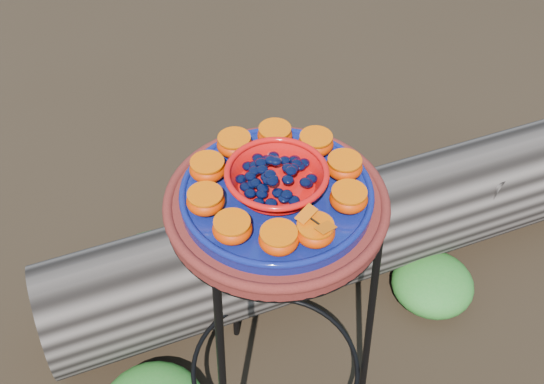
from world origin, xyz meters
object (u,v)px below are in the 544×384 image
terracotta_saucer (276,206)px  cobalt_plate (277,195)px  plant_stand (276,320)px  red_bowl (277,181)px  driftwood_log (330,235)px

terracotta_saucer → cobalt_plate: size_ratio=1.17×
plant_stand → terracotta_saucer: size_ratio=1.74×
plant_stand → red_bowl: size_ratio=4.05×
plant_stand → cobalt_plate: cobalt_plate is taller
plant_stand → terracotta_saucer: bearing=0.0°
terracotta_saucer → cobalt_plate: bearing=0.0°
plant_stand → red_bowl: bearing=0.0°
terracotta_saucer → cobalt_plate: (0.00, 0.00, 0.03)m
red_bowl → driftwood_log: (0.34, 0.29, -0.63)m
red_bowl → terracotta_saucer: bearing=0.0°
terracotta_saucer → red_bowl: 0.06m
terracotta_saucer → driftwood_log: (0.34, 0.29, -0.57)m
cobalt_plate → red_bowl: size_ratio=2.00×
red_bowl → driftwood_log: red_bowl is taller
terracotta_saucer → driftwood_log: terracotta_saucer is taller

